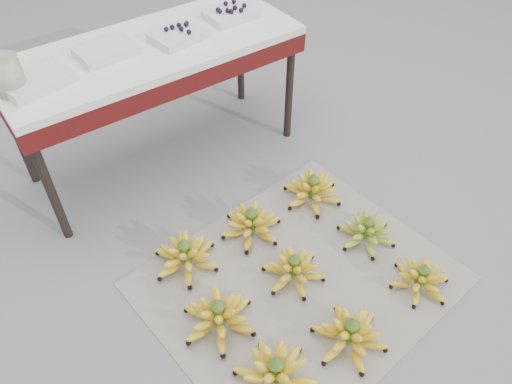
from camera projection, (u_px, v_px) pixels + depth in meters
ground at (304, 265)px, 2.27m from camera, size 60.00×60.00×0.00m
newspaper_mat at (299, 281)px, 2.21m from camera, size 1.35×1.17×0.01m
bunch_front_left at (275, 374)px, 1.83m from camera, size 0.37×0.37×0.19m
bunch_front_center at (350, 334)px, 1.95m from camera, size 0.32×0.32×0.18m
bunch_front_right at (421, 279)px, 2.15m from camera, size 0.33×0.33×0.16m
bunch_mid_left at (219, 316)px, 2.00m from camera, size 0.38×0.38×0.19m
bunch_mid_center at (294, 269)px, 2.18m from camera, size 0.30×0.30×0.17m
bunch_mid_right at (367, 231)px, 2.33m from camera, size 0.35×0.35×0.17m
bunch_back_left at (186, 256)px, 2.22m from camera, size 0.37×0.37×0.18m
bunch_back_center at (251, 224)px, 2.36m from camera, size 0.36×0.36×0.18m
bunch_back_right at (312, 190)px, 2.52m from camera, size 0.30×0.30×0.18m
vendor_table at (152, 60)px, 2.39m from camera, size 1.43×0.57×0.69m
tray_far_left at (36, 81)px, 2.07m from camera, size 0.31×0.25×0.04m
tray_left at (106, 51)px, 2.25m from camera, size 0.27×0.20×0.04m
tray_right at (179, 35)px, 2.35m from camera, size 0.27×0.21×0.06m
tray_far_right at (231, 13)px, 2.51m from camera, size 0.25×0.18×0.06m
glass_jar at (8, 75)px, 1.99m from camera, size 0.15×0.15×0.16m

